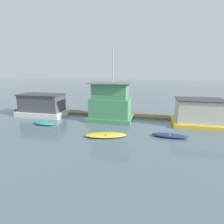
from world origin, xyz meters
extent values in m
plane|color=slate|center=(0.00, 0.00, 0.00)|extent=(200.00, 200.00, 0.00)
cube|color=brown|center=(0.00, 2.61, 0.15)|extent=(33.80, 1.74, 0.30)
cube|color=white|center=(-10.77, 0.35, 0.34)|extent=(6.78, 3.74, 0.69)
cube|color=#4C4C51|center=(-10.77, 0.35, 1.86)|extent=(5.99, 2.95, 2.34)
cube|color=#38383D|center=(-10.77, 0.35, 3.09)|extent=(6.29, 3.25, 0.12)
cube|color=#4C9360|center=(-0.48, 0.17, 0.26)|extent=(5.68, 3.95, 0.52)
cube|color=#4C9360|center=(-0.48, 0.17, 1.73)|extent=(5.04, 3.31, 2.42)
cube|color=#4C9360|center=(-0.48, 0.17, 3.89)|extent=(4.39, 2.66, 1.90)
cube|color=slate|center=(-0.48, 0.17, 4.90)|extent=(5.34, 3.61, 0.12)
cylinder|color=#B2B2B7|center=(-0.16, 0.17, 7.20)|extent=(0.12, 0.12, 4.49)
cube|color=gold|center=(10.34, 0.35, 0.23)|extent=(5.88, 4.06, 0.46)
cube|color=beige|center=(10.34, 0.35, 1.77)|extent=(5.05, 3.23, 2.62)
cube|color=#38383D|center=(10.34, 0.35, 3.15)|extent=(5.35, 3.53, 0.12)
ellipsoid|color=teal|center=(-8.02, -3.62, 0.18)|extent=(3.12, 1.62, 0.37)
cube|color=#997F60|center=(-8.02, -3.62, 0.31)|extent=(0.31, 0.99, 0.08)
ellipsoid|color=yellow|center=(0.46, -5.81, 0.18)|extent=(4.41, 2.51, 0.37)
cube|color=#997F60|center=(0.46, -5.81, 0.31)|extent=(0.48, 1.24, 0.08)
ellipsoid|color=navy|center=(6.71, -4.55, 0.18)|extent=(3.52, 1.18, 0.37)
cube|color=#997F60|center=(6.71, -4.55, 0.31)|extent=(0.20, 0.86, 0.08)
camera|label=1|loc=(4.73, -21.73, 6.56)|focal=28.00mm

